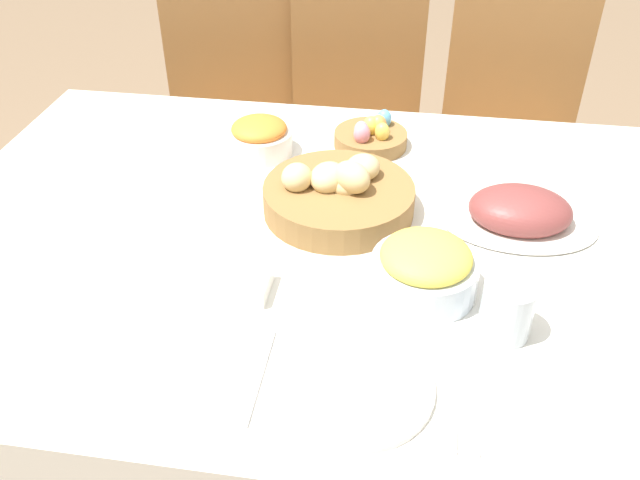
% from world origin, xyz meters
% --- Properties ---
extents(ground_plane, '(12.00, 12.00, 0.00)m').
position_xyz_m(ground_plane, '(0.00, 0.00, 0.00)').
color(ground_plane, '#7F664C').
extents(dining_table, '(1.59, 1.12, 0.74)m').
position_xyz_m(dining_table, '(0.00, 0.00, 0.37)').
color(dining_table, silver).
rests_on(dining_table, ground).
extents(chair_far_right, '(0.45, 0.45, 0.93)m').
position_xyz_m(chair_far_right, '(0.45, 0.89, 0.51)').
color(chair_far_right, olive).
rests_on(chair_far_right, ground).
extents(chair_far_center, '(0.46, 0.46, 0.93)m').
position_xyz_m(chair_far_center, '(-0.03, 0.89, 0.51)').
color(chair_far_center, olive).
rests_on(chair_far_center, ground).
extents(chair_far_left, '(0.47, 0.47, 0.93)m').
position_xyz_m(chair_far_left, '(-0.45, 0.89, 0.51)').
color(chair_far_left, olive).
rests_on(chair_far_left, ground).
extents(bread_basket, '(0.31, 0.31, 0.12)m').
position_xyz_m(bread_basket, '(0.02, 0.08, 0.78)').
color(bread_basket, olive).
rests_on(bread_basket, dining_table).
extents(egg_basket, '(0.17, 0.17, 0.08)m').
position_xyz_m(egg_basket, '(0.06, 0.36, 0.76)').
color(egg_basket, olive).
rests_on(egg_basket, dining_table).
extents(ham_platter, '(0.31, 0.22, 0.08)m').
position_xyz_m(ham_platter, '(0.38, 0.08, 0.76)').
color(ham_platter, silver).
rests_on(ham_platter, dining_table).
extents(carrot_bowl, '(0.15, 0.15, 0.09)m').
position_xyz_m(carrot_bowl, '(-0.19, 0.29, 0.78)').
color(carrot_bowl, silver).
rests_on(carrot_bowl, dining_table).
extents(pineapple_bowl, '(0.18, 0.18, 0.10)m').
position_xyz_m(pineapple_bowl, '(0.20, -0.15, 0.79)').
color(pineapple_bowl, silver).
rests_on(pineapple_bowl, dining_table).
extents(dinner_plate, '(0.24, 0.24, 0.01)m').
position_xyz_m(dinner_plate, '(0.11, -0.39, 0.74)').
color(dinner_plate, silver).
rests_on(dinner_plate, dining_table).
extents(fork, '(0.01, 0.19, 0.00)m').
position_xyz_m(fork, '(-0.04, -0.39, 0.74)').
color(fork, silver).
rests_on(fork, dining_table).
extents(knife, '(0.01, 0.19, 0.00)m').
position_xyz_m(knife, '(0.25, -0.39, 0.74)').
color(knife, silver).
rests_on(knife, dining_table).
extents(spoon, '(0.01, 0.19, 0.00)m').
position_xyz_m(spoon, '(0.28, -0.39, 0.74)').
color(spoon, silver).
rests_on(spoon, dining_table).
extents(drinking_cup, '(0.08, 0.08, 0.10)m').
position_xyz_m(drinking_cup, '(0.33, -0.24, 0.79)').
color(drinking_cup, silver).
rests_on(drinking_cup, dining_table).
extents(butter_dish, '(0.13, 0.08, 0.03)m').
position_xyz_m(butter_dish, '(-0.13, -0.20, 0.75)').
color(butter_dish, silver).
rests_on(butter_dish, dining_table).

